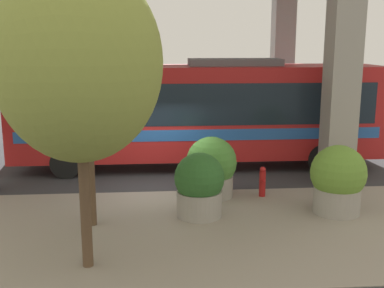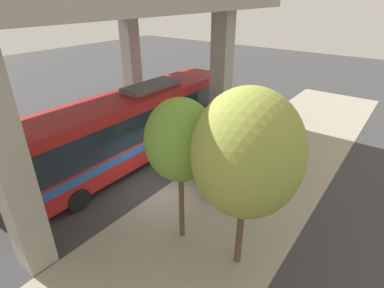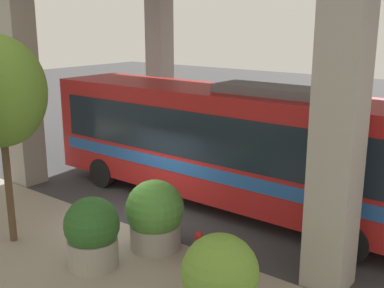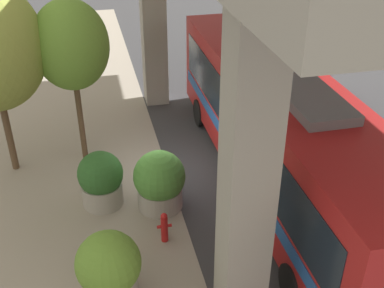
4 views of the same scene
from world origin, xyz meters
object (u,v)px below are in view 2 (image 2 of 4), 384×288
(street_tree_near, at_px, (180,141))
(fire_hydrant, at_px, (210,159))
(planter_back, at_px, (253,148))
(street_tree_far, at_px, (247,154))
(bus, at_px, (136,123))
(planter_middle, at_px, (191,164))
(planter_front, at_px, (213,180))

(street_tree_near, bearing_deg, fire_hydrant, -68.08)
(planter_back, distance_m, street_tree_near, 6.95)
(street_tree_near, bearing_deg, street_tree_far, -175.71)
(fire_hydrant, bearing_deg, bus, 23.09)
(fire_hydrant, xyz_separation_m, street_tree_near, (-1.86, 4.63, 3.43))
(planter_middle, relative_size, planter_back, 0.97)
(bus, xyz_separation_m, planter_front, (-5.07, 0.43, -1.25))
(fire_hydrant, relative_size, planter_back, 0.49)
(planter_back, relative_size, street_tree_near, 0.35)
(planter_middle, height_order, street_tree_far, street_tree_far)
(bus, height_order, planter_front, bus)
(bus, xyz_separation_m, planter_back, (-5.12, -3.18, -1.16))
(bus, distance_m, street_tree_near, 6.55)
(bus, distance_m, planter_back, 6.14)
(planter_front, xyz_separation_m, street_tree_near, (-0.42, 2.66, 3.06))
(planter_middle, height_order, planter_back, planter_back)
(bus, relative_size, street_tree_near, 2.43)
(planter_front, relative_size, planter_middle, 0.95)
(planter_middle, distance_m, street_tree_near, 4.81)
(bus, height_order, street_tree_near, street_tree_near)
(fire_hydrant, height_order, planter_back, planter_back)
(street_tree_near, height_order, street_tree_far, street_tree_far)
(planter_front, bearing_deg, bus, -4.82)
(street_tree_near, distance_m, street_tree_far, 2.23)
(planter_middle, bearing_deg, planter_front, 162.68)
(planter_front, bearing_deg, fire_hydrant, -53.70)
(bus, distance_m, planter_middle, 3.68)
(planter_back, distance_m, street_tree_far, 7.34)
(planter_middle, xyz_separation_m, street_tree_far, (-4.22, 2.99, 3.20))
(bus, bearing_deg, planter_back, -148.11)
(bus, relative_size, street_tree_far, 2.15)
(fire_hydrant, xyz_separation_m, planter_middle, (0.14, 1.47, 0.40))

